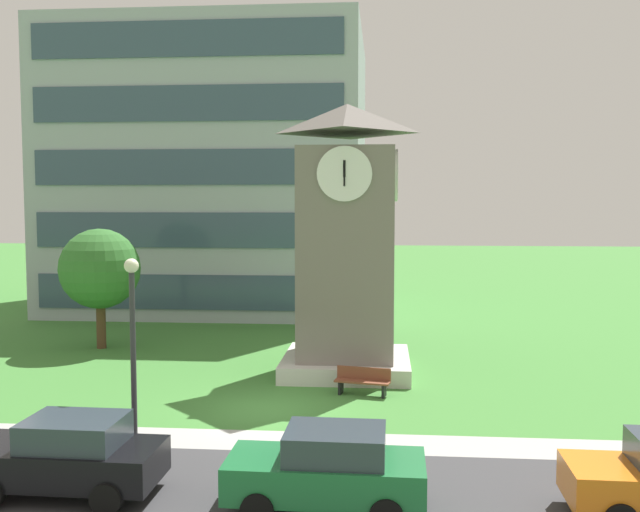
{
  "coord_description": "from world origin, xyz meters",
  "views": [
    {
      "loc": [
        3.42,
        -21.28,
        6.33
      ],
      "look_at": [
        1.07,
        5.95,
        4.21
      ],
      "focal_mm": 40.51,
      "sensor_mm": 36.0,
      "label": 1
    }
  ],
  "objects_px": {
    "tree_near_tower": "(100,269)",
    "clock_tower": "(347,254)",
    "park_bench": "(363,381)",
    "parked_car_green": "(328,469)",
    "street_lamp": "(133,331)",
    "parked_car_black": "(68,456)"
  },
  "relations": [
    {
      "from": "clock_tower",
      "to": "tree_near_tower",
      "type": "height_order",
      "value": "clock_tower"
    },
    {
      "from": "clock_tower",
      "to": "parked_car_black",
      "type": "distance_m",
      "value": 13.32
    },
    {
      "from": "street_lamp",
      "to": "tree_near_tower",
      "type": "relative_size",
      "value": 0.96
    },
    {
      "from": "clock_tower",
      "to": "parked_car_green",
      "type": "distance_m",
      "value": 12.44
    },
    {
      "from": "tree_near_tower",
      "to": "parked_car_green",
      "type": "height_order",
      "value": "tree_near_tower"
    },
    {
      "from": "tree_near_tower",
      "to": "clock_tower",
      "type": "bearing_deg",
      "value": -17.38
    },
    {
      "from": "clock_tower",
      "to": "street_lamp",
      "type": "bearing_deg",
      "value": -118.08
    },
    {
      "from": "street_lamp",
      "to": "parked_car_green",
      "type": "bearing_deg",
      "value": -29.44
    },
    {
      "from": "tree_near_tower",
      "to": "parked_car_black",
      "type": "height_order",
      "value": "tree_near_tower"
    },
    {
      "from": "tree_near_tower",
      "to": "parked_car_black",
      "type": "bearing_deg",
      "value": -70.65
    },
    {
      "from": "street_lamp",
      "to": "tree_near_tower",
      "type": "xyz_separation_m",
      "value": [
        -5.82,
        12.43,
        0.29
      ]
    },
    {
      "from": "clock_tower",
      "to": "parked_car_black",
      "type": "xyz_separation_m",
      "value": [
        -5.4,
        -11.66,
        -3.49
      ]
    },
    {
      "from": "park_bench",
      "to": "parked_car_black",
      "type": "height_order",
      "value": "parked_car_black"
    },
    {
      "from": "street_lamp",
      "to": "tree_near_tower",
      "type": "bearing_deg",
      "value": 115.11
    },
    {
      "from": "parked_car_black",
      "to": "parked_car_green",
      "type": "distance_m",
      "value": 5.62
    },
    {
      "from": "clock_tower",
      "to": "park_bench",
      "type": "relative_size",
      "value": 5.25
    },
    {
      "from": "street_lamp",
      "to": "tree_near_tower",
      "type": "distance_m",
      "value": 13.73
    },
    {
      "from": "clock_tower",
      "to": "park_bench",
      "type": "xyz_separation_m",
      "value": [
        0.68,
        -3.13,
        -3.89
      ]
    },
    {
      "from": "clock_tower",
      "to": "park_bench",
      "type": "distance_m",
      "value": 5.03
    },
    {
      "from": "parked_car_black",
      "to": "clock_tower",
      "type": "bearing_deg",
      "value": 65.13
    },
    {
      "from": "clock_tower",
      "to": "parked_car_green",
      "type": "xyz_separation_m",
      "value": [
        0.21,
        -11.94,
        -3.49
      ]
    },
    {
      "from": "park_bench",
      "to": "tree_near_tower",
      "type": "xyz_separation_m",
      "value": [
        -11.35,
        6.47,
        2.94
      ]
    }
  ]
}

